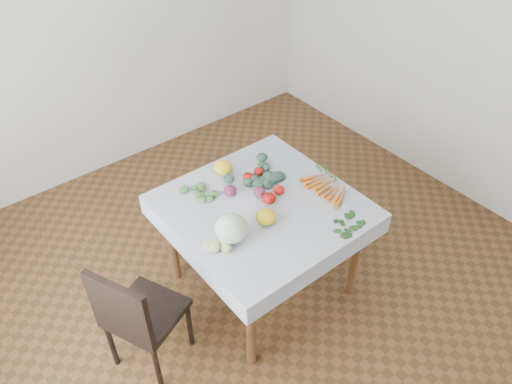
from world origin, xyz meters
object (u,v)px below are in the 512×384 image
chair (136,315)px  carrot_bunch (328,187)px  cabbage (231,229)px  heirloom_back (223,167)px  table (262,217)px

chair → carrot_bunch: bearing=-3.8°
chair → cabbage: cabbage is taller
chair → heirloom_back: (0.96, 0.47, 0.31)m
table → chair: (-0.96, -0.05, -0.16)m
chair → cabbage: (0.63, -0.07, 0.34)m
heirloom_back → carrot_bunch: 0.71m
table → heirloom_back: size_ratio=7.76×
table → heirloom_back: bearing=90.0°
cabbage → heirloom_back: (0.33, 0.54, -0.04)m
cabbage → heirloom_back: size_ratio=1.45×
table → chair: size_ratio=1.16×
table → cabbage: cabbage is taller
chair → carrot_bunch: (1.39, -0.09, 0.28)m
table → cabbage: bearing=-160.1°
chair → cabbage: bearing=-6.4°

